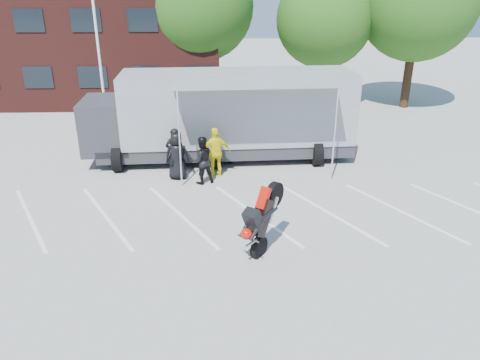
{
  "coord_description": "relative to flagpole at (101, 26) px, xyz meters",
  "views": [
    {
      "loc": [
        -0.79,
        -12.47,
        7.0
      ],
      "look_at": [
        -0.29,
        0.78,
        1.3
      ],
      "focal_mm": 35.0,
      "sensor_mm": 36.0,
      "label": 1
    }
  ],
  "objects": [
    {
      "name": "flagpole",
      "position": [
        0.0,
        0.0,
        0.0
      ],
      "size": [
        1.61,
        0.12,
        8.0
      ],
      "color": "white",
      "rests_on": "ground"
    },
    {
      "name": "spectator_hivis",
      "position": [
        5.17,
        -5.77,
        -4.09
      ],
      "size": [
        1.21,
        0.7,
        1.94
      ],
      "primitive_type": "imported",
      "rotation": [
        0.0,
        0.0,
        3.36
      ],
      "color": "#FFF00D",
      "rests_on": "ground"
    },
    {
      "name": "spectator_leather_a",
      "position": [
        3.71,
        -5.93,
        -4.13
      ],
      "size": [
        0.93,
        0.62,
        1.85
      ],
      "primitive_type": "imported",
      "rotation": [
        0.0,
        0.0,
        3.1
      ],
      "color": "black",
      "rests_on": "ground"
    },
    {
      "name": "ground",
      "position": [
        6.24,
        -10.0,
        -5.05
      ],
      "size": [
        100.0,
        100.0,
        0.0
      ],
      "primitive_type": "plane",
      "color": "#A1A19C",
      "rests_on": "ground"
    },
    {
      "name": "tree_left",
      "position": [
        4.24,
        6.0,
        0.51
      ],
      "size": [
        6.12,
        6.12,
        8.64
      ],
      "color": "#382314",
      "rests_on": "ground"
    },
    {
      "name": "tree_mid",
      "position": [
        11.24,
        5.0,
        -0.11
      ],
      "size": [
        5.44,
        5.44,
        7.68
      ],
      "color": "#382314",
      "rests_on": "ground"
    },
    {
      "name": "parking_bay_lines",
      "position": [
        6.24,
        -9.0,
        -5.05
      ],
      "size": [
        18.09,
        13.33,
        0.01
      ],
      "primitive_type": "cube",
      "rotation": [
        0.0,
        0.0,
        0.52
      ],
      "color": "white",
      "rests_on": "ground"
    },
    {
      "name": "stunt_bike_rider",
      "position": [
        6.78,
        -10.97,
        -5.05
      ],
      "size": [
        1.8,
        1.99,
        2.16
      ],
      "primitive_type": null,
      "rotation": [
        0.0,
        0.0,
        -0.65
      ],
      "color": "black",
      "rests_on": "ground"
    },
    {
      "name": "parked_motorcycle",
      "position": [
        5.07,
        -4.62,
        -5.05
      ],
      "size": [
        2.14,
        1.31,
        1.06
      ],
      "primitive_type": null,
      "rotation": [
        0.0,
        0.0,
        1.91
      ],
      "color": "silver",
      "rests_on": "ground"
    },
    {
      "name": "transporter_truck",
      "position": [
        5.58,
        -3.8,
        -5.05
      ],
      "size": [
        11.61,
        5.99,
        3.62
      ],
      "primitive_type": null,
      "rotation": [
        0.0,
        0.0,
        0.05
      ],
      "color": "gray",
      "rests_on": "ground"
    },
    {
      "name": "spectator_leather_b",
      "position": [
        3.65,
        -5.88,
        -4.07
      ],
      "size": [
        0.72,
        0.48,
        1.98
      ],
      "primitive_type": "imported",
      "rotation": [
        0.0,
        0.0,
        3.15
      ],
      "color": "black",
      "rests_on": "ground"
    },
    {
      "name": "office_building",
      "position": [
        -3.76,
        8.0,
        -1.55
      ],
      "size": [
        18.0,
        8.0,
        7.0
      ],
      "primitive_type": "cube",
      "color": "#491C17",
      "rests_on": "ground"
    },
    {
      "name": "tree_right",
      "position": [
        16.24,
        4.5,
        0.82
      ],
      "size": [
        6.46,
        6.46,
        9.12
      ],
      "color": "#382314",
      "rests_on": "ground"
    },
    {
      "name": "spectator_leather_c",
      "position": [
        4.65,
        -6.4,
        -4.15
      ],
      "size": [
        1.07,
        0.96,
        1.8
      ],
      "primitive_type": "imported",
      "rotation": [
        0.0,
        0.0,
        3.52
      ],
      "color": "black",
      "rests_on": "ground"
    }
  ]
}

